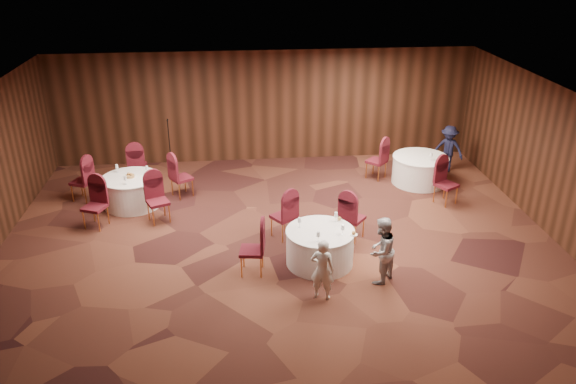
{
  "coord_description": "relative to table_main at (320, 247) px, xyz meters",
  "views": [
    {
      "loc": [
        -0.87,
        -10.6,
        6.11
      ],
      "look_at": [
        0.2,
        0.2,
        1.1
      ],
      "focal_mm": 35.0,
      "sensor_mm": 36.0,
      "label": 1
    }
  ],
  "objects": [
    {
      "name": "mic_stand",
      "position": [
        -3.38,
        4.86,
        0.1
      ],
      "size": [
        0.24,
        0.24,
        1.63
      ],
      "color": "black",
      "rests_on": "ground"
    },
    {
      "name": "room_shell",
      "position": [
        -0.74,
        0.92,
        1.59
      ],
      "size": [
        12.0,
        12.0,
        12.0
      ],
      "color": "silver",
      "rests_on": "ground"
    },
    {
      "name": "woman_b",
      "position": [
        1.05,
        -0.76,
        0.3
      ],
      "size": [
        0.82,
        0.82,
        1.34
      ],
      "primitive_type": "imported",
      "rotation": [
        0.0,
        0.0,
        3.93
      ],
      "color": "#ACADB1",
      "rests_on": "ground"
    },
    {
      "name": "chairs_left",
      "position": [
        -4.19,
        3.16,
        0.12
      ],
      "size": [
        3.15,
        3.06,
        1.0
      ],
      "color": "#460E1B",
      "rests_on": "ground"
    },
    {
      "name": "ground",
      "position": [
        -0.74,
        0.92,
        -0.38
      ],
      "size": [
        12.0,
        12.0,
        0.0
      ],
      "primitive_type": "plane",
      "color": "black",
      "rests_on": "ground"
    },
    {
      "name": "table_left",
      "position": [
        -4.18,
        3.12,
        0.0
      ],
      "size": [
        1.4,
        1.4,
        0.74
      ],
      "color": "white",
      "rests_on": "ground"
    },
    {
      "name": "man_c",
      "position": [
        4.29,
        4.5,
        0.28
      ],
      "size": [
        0.98,
        0.9,
        1.32
      ],
      "primitive_type": "imported",
      "rotation": [
        0.0,
        0.0,
        5.65
      ],
      "color": "black",
      "rests_on": "ground"
    },
    {
      "name": "table_right",
      "position": [
        3.26,
        3.76,
        0.0
      ],
      "size": [
        1.47,
        1.47,
        0.74
      ],
      "color": "white",
      "rests_on": "ground"
    },
    {
      "name": "tabletop_main",
      "position": [
        0.21,
        -0.08,
        0.46
      ],
      "size": [
        1.13,
        1.13,
        0.22
      ],
      "color": "silver",
      "rests_on": "table_main"
    },
    {
      "name": "woman_a",
      "position": [
        -0.14,
        -1.2,
        0.23
      ],
      "size": [
        0.52,
        0.43,
        1.21
      ],
      "primitive_type": "imported",
      "rotation": [
        0.0,
        0.0,
        2.77
      ],
      "color": "silver",
      "rests_on": "ground"
    },
    {
      "name": "tabletop_right",
      "position": [
        3.44,
        3.5,
        0.52
      ],
      "size": [
        0.08,
        0.08,
        0.22
      ],
      "color": "silver",
      "rests_on": "table_right"
    },
    {
      "name": "table_main",
      "position": [
        0.0,
        0.0,
        0.0
      ],
      "size": [
        1.38,
        1.38,
        0.74
      ],
      "color": "white",
      "rests_on": "ground"
    },
    {
      "name": "chairs_right",
      "position": [
        2.85,
        3.32,
        0.12
      ],
      "size": [
        2.05,
        2.45,
        1.0
      ],
      "color": "#460E1B",
      "rests_on": "ground"
    },
    {
      "name": "chairs_main",
      "position": [
        -0.39,
        0.63,
        0.12
      ],
      "size": [
        2.89,
        2.03,
        1.0
      ],
      "color": "#460E1B",
      "rests_on": "ground"
    },
    {
      "name": "tabletop_left",
      "position": [
        -4.18,
        3.13,
        0.45
      ],
      "size": [
        0.83,
        0.84,
        0.22
      ],
      "color": "silver",
      "rests_on": "table_left"
    }
  ]
}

